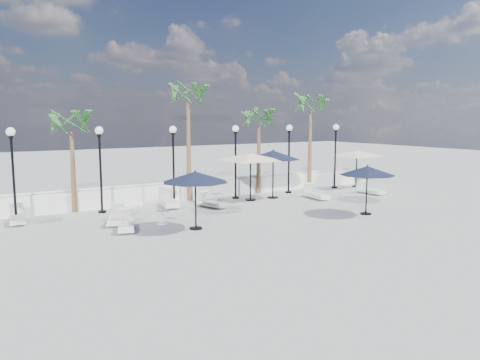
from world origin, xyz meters
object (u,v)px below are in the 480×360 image
lounger_7 (316,194)px  parasol_navy_mid (273,155)px  lounger_4 (168,201)px  parasol_navy_left (195,177)px  lounger_3 (116,218)px  lounger_2 (126,224)px  parasol_navy_right (367,171)px  lounger_6 (370,190)px  parasol_cream_sq_a (251,154)px  lounger_1 (17,218)px  parasol_cream_sq_b (357,151)px  lounger_5 (211,203)px

lounger_7 → parasol_navy_mid: size_ratio=0.66×
lounger_4 → lounger_7: size_ratio=1.14×
parasol_navy_left → parasol_navy_mid: (6.59, 4.11, 0.28)m
lounger_3 → lounger_2: bearing=-68.4°
parasol_navy_mid → parasol_navy_right: (1.00, -5.59, -0.35)m
lounger_6 → parasol_cream_sq_a: size_ratio=0.33×
lounger_1 → parasol_cream_sq_a: (10.86, -0.57, 2.19)m
lounger_7 → parasol_cream_sq_a: parasol_cream_sq_a is taller
lounger_2 → lounger_4: bearing=65.8°
lounger_1 → parasol_cream_sq_b: (18.99, -0.02, 2.00)m
lounger_4 → parasol_navy_mid: size_ratio=0.75×
parasol_navy_right → parasol_cream_sq_b: (5.73, 6.19, 0.30)m
lounger_2 → lounger_4: 4.78m
parasol_navy_left → parasol_cream_sq_b: bearing=19.5°
lounger_3 → parasol_cream_sq_a: 7.98m
lounger_1 → lounger_2: lounger_2 is taller
lounger_1 → parasol_navy_left: parasol_navy_left is taller
lounger_5 → lounger_7: (5.78, -0.83, 0.02)m
lounger_6 → parasol_navy_right: size_ratio=0.71×
parasol_navy_left → parasol_cream_sq_a: size_ratio=0.48×
parasol_navy_mid → parasol_navy_right: 5.69m
lounger_6 → lounger_1: bearing=170.6°
lounger_5 → parasol_navy_mid: parasol_navy_mid is taller
lounger_1 → lounger_4: size_ratio=0.84×
parasol_navy_right → parasol_cream_sq_b: bearing=47.2°
lounger_1 → lounger_6: bearing=-2.1°
lounger_6 → parasol_navy_left: size_ratio=0.67×
lounger_1 → lounger_5: size_ratio=1.02×
parasol_navy_right → parasol_cream_sq_a: parasol_cream_sq_a is taller
lounger_2 → parasol_navy_left: parasol_navy_left is taller
parasol_navy_mid → parasol_navy_right: size_ratio=1.18×
lounger_7 → parasol_navy_right: (-0.76, -4.20, 1.69)m
lounger_2 → lounger_3: size_ratio=1.00×
lounger_3 → parasol_navy_right: parasol_navy_right is taller
lounger_6 → parasol_cream_sq_b: size_ratio=0.36×
parasol_navy_mid → parasol_navy_right: parasol_navy_mid is taller
lounger_4 → parasol_cream_sq_b: size_ratio=0.45×
lounger_1 → parasol_navy_right: parasol_navy_right is taller
lounger_7 → parasol_cream_sq_a: size_ratio=0.36×
parasol_navy_mid → lounger_1: bearing=177.1°
lounger_5 → parasol_cream_sq_a: (2.63, 0.61, 2.20)m
lounger_1 → parasol_navy_left: (5.66, -4.73, 1.77)m
lounger_1 → parasol_navy_mid: 12.44m
lounger_6 → lounger_7: bearing=172.0°
parasol_cream_sq_b → lounger_6: bearing=-119.8°
parasol_navy_left → parasol_cream_sq_b: parasol_cream_sq_b is taller
lounger_2 → parasol_cream_sq_b: parasol_cream_sq_b is taller
lounger_5 → parasol_navy_right: size_ratio=0.73×
lounger_7 → lounger_1: bearing=178.2°
lounger_3 → lounger_7: 10.65m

